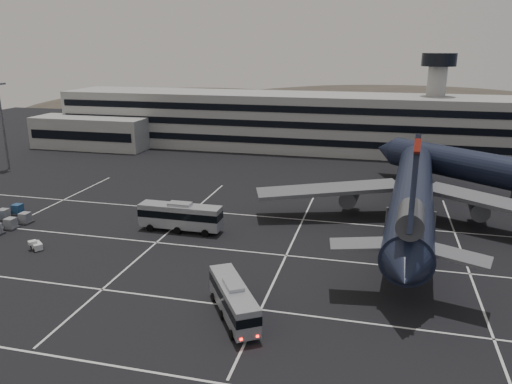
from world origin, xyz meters
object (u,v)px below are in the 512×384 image
bus_near (234,298)px  uld_cluster (2,220)px  bus_far (180,215)px  trijet_main (412,196)px

bus_near → uld_cluster: (-41.01, 16.88, -1.24)m
bus_near → bus_far: (-14.19, 21.05, 0.30)m
trijet_main → bus_far: size_ratio=4.76×
bus_far → uld_cluster: size_ratio=1.13×
trijet_main → bus_near: 34.37m
bus_near → trijet_main: bearing=26.4°
bus_far → bus_near: bearing=-145.5°
trijet_main → uld_cluster: 60.40m
trijet_main → bus_far: trijet_main is taller
trijet_main → bus_near: bearing=-117.5°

